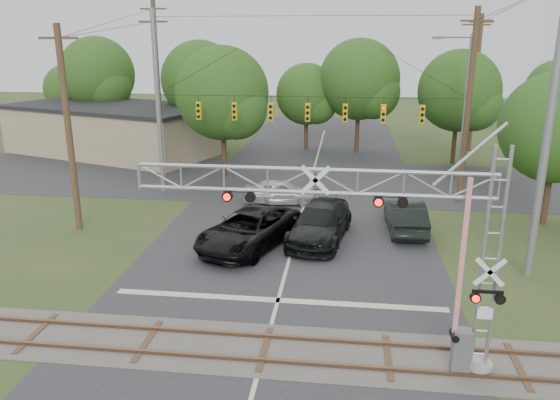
# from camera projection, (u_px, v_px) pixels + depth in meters

# --- Properties ---
(ground) EXTENTS (160.00, 160.00, 0.00)m
(ground) POSITION_uv_depth(u_px,v_px,m) (254.00, 388.00, 16.04)
(ground) COLOR #2D421E
(ground) RESTS_ON ground
(road_main) EXTENTS (14.00, 90.00, 0.02)m
(road_main) POSITION_uv_depth(u_px,v_px,m) (290.00, 256.00, 25.53)
(road_main) COLOR #262629
(road_main) RESTS_ON ground
(road_cross) EXTENTS (90.00, 12.00, 0.02)m
(road_cross) POSITION_uv_depth(u_px,v_px,m) (311.00, 180.00, 38.82)
(road_cross) COLOR #262629
(road_cross) RESTS_ON ground
(railroad_track) EXTENTS (90.00, 3.20, 0.17)m
(railroad_track) POSITION_uv_depth(u_px,v_px,m) (265.00, 349.00, 17.93)
(railroad_track) COLOR #4E4A44
(railroad_track) RESTS_ON ground
(crossing_gantry) EXTENTS (10.94, 0.90, 7.07)m
(crossing_gantry) POSITION_uv_depth(u_px,v_px,m) (380.00, 233.00, 15.90)
(crossing_gantry) COLOR gray
(crossing_gantry) RESTS_ON ground
(traffic_signal_span) EXTENTS (19.34, 0.36, 11.50)m
(traffic_signal_span) POSITION_uv_depth(u_px,v_px,m) (322.00, 108.00, 33.27)
(traffic_signal_span) COLOR gray
(traffic_signal_span) RESTS_ON ground
(pickup_black) EXTENTS (5.13, 7.10, 1.80)m
(pickup_black) POSITION_uv_depth(u_px,v_px,m) (249.00, 229.00, 26.46)
(pickup_black) COLOR black
(pickup_black) RESTS_ON ground
(car_dark) EXTENTS (3.47, 6.50, 1.79)m
(car_dark) POSITION_uv_depth(u_px,v_px,m) (320.00, 223.00, 27.40)
(car_dark) COLOR black
(car_dark) RESTS_ON ground
(sedan_silver) EXTENTS (4.61, 2.26, 1.51)m
(sedan_silver) POSITION_uv_depth(u_px,v_px,m) (281.00, 192.00, 33.30)
(sedan_silver) COLOR #B1B6BA
(sedan_silver) RESTS_ON ground
(suv_dark) EXTENTS (1.98, 5.12, 1.66)m
(suv_dark) POSITION_uv_depth(u_px,v_px,m) (405.00, 216.00, 28.66)
(suv_dark) COLOR black
(suv_dark) RESTS_ON ground
(commercial_building) EXTENTS (19.87, 14.45, 4.17)m
(commercial_building) POSITION_uv_depth(u_px,v_px,m) (114.00, 129.00, 47.42)
(commercial_building) COLOR gray
(commercial_building) RESTS_ON ground
(streetlight) EXTENTS (2.67, 0.28, 10.02)m
(streetlight) POSITION_uv_depth(u_px,v_px,m) (463.00, 101.00, 37.41)
(streetlight) COLOR gray
(streetlight) RESTS_ON ground
(utility_poles) EXTENTS (27.47, 27.46, 12.63)m
(utility_poles) POSITION_uv_depth(u_px,v_px,m) (348.00, 98.00, 35.73)
(utility_poles) COLOR #492F21
(utility_poles) RESTS_ON ground
(treeline) EXTENTS (58.00, 29.96, 9.87)m
(treeline) POSITION_uv_depth(u_px,v_px,m) (319.00, 87.00, 45.43)
(treeline) COLOR #3D281B
(treeline) RESTS_ON ground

